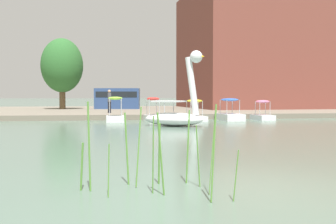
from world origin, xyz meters
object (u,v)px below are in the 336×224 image
Objects in this scene: pedal_boat_lime at (115,114)px; parked_van at (117,98)px; pedal_boat_yellow at (195,115)px; swan_boat at (176,112)px; tree_broadleaf_left at (62,66)px; person_on_path at (109,101)px; pedal_boat_blue at (230,113)px; pedal_boat_red at (153,114)px; pedal_boat_pink at (263,114)px.

parked_van is at bearing 88.13° from pedal_boat_lime.
pedal_boat_lime is at bearing 179.52° from pedal_boat_yellow.
swan_boat reaches higher than pedal_boat_lime.
tree_broadleaf_left is 10.45m from person_on_path.
pedal_boat_yellow is 1.15× the size of person_on_path.
pedal_boat_blue is at bearing -27.79° from person_on_path.
pedal_boat_red is (-0.75, 4.45, -0.32)m from swan_boat.
tree_broadleaf_left is at bearing -178.01° from parked_van.
pedal_boat_lime is 9.82m from pedal_boat_pink.
swan_boat reaches higher than parked_van.
swan_boat is 19.38m from tree_broadleaf_left.
pedal_boat_red is at bearing 179.13° from pedal_boat_pink.
pedal_boat_blue is at bearing -46.97° from tree_broadleaf_left.
person_on_path is at bearing 94.69° from pedal_boat_lime.
pedal_boat_blue reaches higher than pedal_boat_yellow.
pedal_boat_red is 5.07m from pedal_boat_blue.
pedal_boat_yellow is at bearing -10.11° from pedal_boat_red.
parked_van is (-7.05, 13.26, 0.97)m from pedal_boat_blue.
pedal_boat_red is 7.40m from pedal_boat_pink.
swan_boat reaches higher than person_on_path.
pedal_boat_pink is 10.98m from person_on_path.
parked_van is at bearing 98.87° from swan_boat.
parked_van is at bearing 85.00° from person_on_path.
tree_broadleaf_left is 3.90× the size of person_on_path.
pedal_boat_lime is 4.44m from person_on_path.
swan_boat is at bearing -67.15° from person_on_path.
pedal_boat_lime reaches higher than pedal_boat_red.
parked_van is at bearing 125.47° from pedal_boat_pink.
tree_broadleaf_left is at bearing 133.03° from pedal_boat_blue.
tree_broadleaf_left is (-12.21, 13.08, 3.98)m from pedal_boat_blue.
pedal_boat_red is 0.94× the size of pedal_boat_yellow.
parked_van is (5.16, 0.18, -3.01)m from tree_broadleaf_left.
person_on_path is (-7.85, 4.14, 0.80)m from pedal_boat_blue.
pedal_boat_blue is 0.37× the size of tree_broadleaf_left.
pedal_boat_blue is at bearing 6.22° from pedal_boat_yellow.
pedal_boat_blue is (2.43, 0.26, 0.05)m from pedal_boat_yellow.
person_on_path reaches higher than pedal_boat_blue.
person_on_path is at bearing 152.21° from pedal_boat_blue.
person_on_path is (-2.78, 3.93, 0.81)m from pedal_boat_red.
pedal_boat_lime is at bearing -169.98° from pedal_boat_red.
parked_van reaches higher than pedal_boat_yellow.
pedal_boat_blue is at bearing -2.33° from pedal_boat_red.
pedal_boat_yellow is 7.03m from person_on_path.
pedal_boat_pink is (4.76, 0.36, -0.02)m from pedal_boat_yellow.
person_on_path reaches higher than pedal_boat_pink.
pedal_boat_red is 2.68m from pedal_boat_yellow.
parked_van reaches higher than pedal_boat_lime.
pedal_boat_blue is 2.33m from pedal_boat_pink.
pedal_boat_pink is at bearing -41.77° from tree_broadleaf_left.
person_on_path is (-10.18, 4.04, 0.87)m from pedal_boat_pink.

